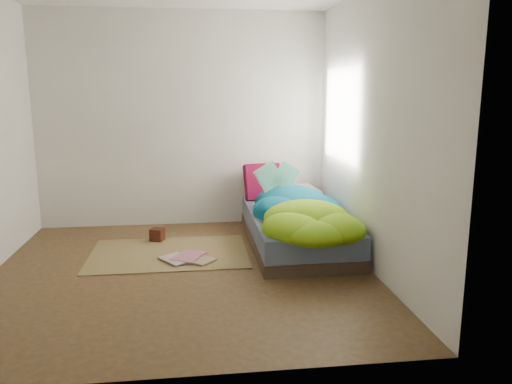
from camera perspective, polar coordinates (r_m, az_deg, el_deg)
ground at (r=4.74m, az=-8.35°, el=-9.04°), size 3.50×3.50×0.00m
room_walls at (r=4.45m, az=-8.79°, el=11.00°), size 3.54×3.54×2.62m
bed at (r=5.48m, az=4.61°, el=-4.26°), size 1.00×2.00×0.34m
duvet at (r=5.19m, az=5.17°, el=-1.28°), size 0.96×1.84×0.34m
rug at (r=5.26m, az=-9.89°, el=-6.92°), size 1.60×1.10×0.01m
pillow_floral at (r=6.17m, az=4.57°, el=-0.23°), size 0.65×0.52×0.13m
pillow_magenta at (r=6.11m, az=0.75°, el=1.17°), size 0.45×0.20×0.44m
open_book at (r=5.57m, az=2.53°, el=2.81°), size 0.45×0.17×0.27m
wooden_box at (r=5.69m, az=-11.21°, el=-4.79°), size 0.17×0.17×0.13m
floor_book_a at (r=4.95m, az=-10.20°, el=-7.91°), size 0.38×0.40×0.02m
floor_book_b at (r=5.12m, az=-9.03°, el=-7.18°), size 0.39×0.43×0.03m
floor_book_c at (r=4.90m, az=-7.54°, el=-8.04°), size 0.39×0.38×0.02m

